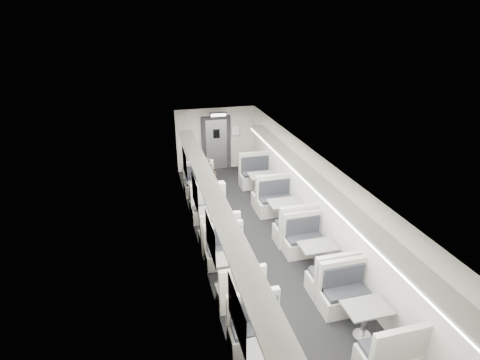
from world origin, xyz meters
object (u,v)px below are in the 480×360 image
booth_left_c (232,269)px  booth_right_a (263,185)px  booth_right_d (364,321)px  vestibule_door (216,144)px  booth_right_c (317,258)px  booth_left_a (203,194)px  booth_left_b (214,221)px  exit_sign (218,115)px  booth_right_b (285,214)px  passenger (207,183)px

booth_left_c → booth_right_a: booth_right_a is taller
booth_right_d → vestibule_door: (-1.00, 8.88, 0.68)m
booth_left_c → booth_right_c: 2.00m
booth_right_a → booth_left_a: bearing=-177.4°
booth_right_a → vestibule_door: 2.98m
booth_left_b → booth_left_c: (0.00, -2.18, -0.02)m
booth_left_a → booth_right_d: bearing=-71.7°
booth_left_b → exit_sign: (1.00, 4.09, 1.91)m
booth_right_b → exit_sign: bearing=103.2°
booth_right_b → booth_right_c: size_ratio=1.09×
booth_left_c → booth_right_d: (2.00, -2.12, 0.01)m
booth_left_b → vestibule_door: (1.00, 4.58, 0.67)m
booth_left_c → booth_right_b: bearing=45.2°
vestibule_door → exit_sign: size_ratio=3.39×
booth_right_b → exit_sign: 4.76m
booth_right_a → booth_right_b: 2.01m
booth_right_d → exit_sign: bearing=96.8°
booth_right_a → passenger: passenger is taller
booth_left_a → booth_right_c: booth_left_a is taller
booth_left_c → passenger: passenger is taller
booth_left_a → exit_sign: (1.00, 2.33, 1.91)m
booth_right_d → passenger: 6.14m
booth_left_a → booth_right_b: size_ratio=0.94×
booth_right_b → booth_right_c: (0.00, -2.10, -0.03)m
booth_left_a → booth_left_b: 1.76m
booth_left_b → booth_right_c: size_ratio=1.02×
booth_left_c → booth_right_d: bearing=-46.7°
booth_left_c → booth_right_b: (2.00, 2.01, 0.05)m
booth_left_b → vestibule_door: bearing=77.7°
vestibule_door → booth_left_c: bearing=-98.4°
booth_right_b → booth_left_b: bearing=175.3°
booth_right_c → booth_left_a: bearing=116.5°
passenger → vestibule_door: bearing=60.8°
booth_right_b → vestibule_door: 4.89m
booth_right_c → booth_right_d: size_ratio=1.00×
booth_left_a → booth_left_b: size_ratio=1.01×
booth_left_b → passenger: size_ratio=1.24×
booth_right_a → booth_right_c: 4.11m
booth_left_c → booth_right_c: bearing=-2.4°
booth_right_c → vestibule_door: bearing=98.3°
booth_left_b → booth_left_c: size_ratio=1.06×
booth_right_a → booth_right_c: booth_right_a is taller
passenger → booth_right_c: bearing=-76.2°
exit_sign → booth_right_a: bearing=-66.0°
booth_right_c → vestibule_door: vestibule_door is taller
booth_left_b → booth_right_c: booth_left_b is taller
booth_right_c → booth_right_b: bearing=90.0°
booth_right_a → passenger: size_ratio=1.35×
booth_left_c → booth_right_d: size_ratio=0.96×
booth_left_a → booth_right_c: 4.49m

